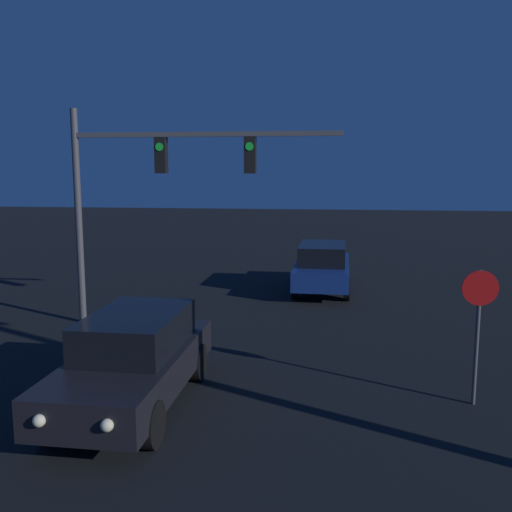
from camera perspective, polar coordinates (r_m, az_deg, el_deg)
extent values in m
cube|color=black|center=(10.18, -12.22, -11.01)|extent=(1.83, 4.46, 0.62)
cube|color=black|center=(10.19, -11.90, -7.31)|extent=(1.53, 2.43, 0.63)
cylinder|color=black|center=(8.85, -10.31, -16.25)|extent=(0.21, 0.72, 0.72)
cylinder|color=black|center=(9.45, -19.90, -14.96)|extent=(0.21, 0.72, 0.72)
cylinder|color=black|center=(11.29, -5.81, -10.51)|extent=(0.21, 0.72, 0.72)
cylinder|color=black|center=(11.77, -13.52, -9.90)|extent=(0.21, 0.72, 0.72)
sphere|color=#F9EFC6|center=(8.07, -14.67, -16.06)|extent=(0.18, 0.18, 0.18)
sphere|color=#F9EFC6|center=(8.47, -20.87, -15.14)|extent=(0.18, 0.18, 0.18)
cube|color=navy|center=(19.24, 6.65, -1.49)|extent=(1.85, 4.47, 0.62)
cube|color=black|center=(18.92, 6.66, 0.25)|extent=(1.54, 2.44, 0.63)
cylinder|color=black|center=(20.69, 4.55, -1.60)|extent=(0.21, 0.72, 0.72)
cylinder|color=black|center=(20.64, 9.00, -1.71)|extent=(0.21, 0.72, 0.72)
cylinder|color=black|center=(18.00, 3.92, -3.17)|extent=(0.21, 0.72, 0.72)
cylinder|color=black|center=(17.94, 9.04, -3.29)|extent=(0.21, 0.72, 0.72)
sphere|color=#F9EFC6|center=(21.45, 5.59, -0.24)|extent=(0.18, 0.18, 0.18)
sphere|color=#F9EFC6|center=(21.42, 8.15, -0.30)|extent=(0.18, 0.18, 0.18)
cylinder|color=#4C4C51|center=(15.58, -17.32, 3.63)|extent=(0.18, 0.18, 5.58)
cube|color=#4C4C51|center=(14.47, -5.13, 12.03)|extent=(6.78, 0.12, 0.12)
cube|color=black|center=(14.73, -9.46, 9.91)|extent=(0.28, 0.28, 0.90)
cylinder|color=green|center=(14.59, -9.66, 10.71)|extent=(0.20, 0.02, 0.20)
cube|color=black|center=(14.25, -0.58, 10.06)|extent=(0.28, 0.28, 0.90)
cylinder|color=green|center=(14.11, -0.67, 10.90)|extent=(0.20, 0.02, 0.20)
cylinder|color=#4C4C51|center=(10.59, 21.22, -7.68)|extent=(0.07, 0.07, 2.38)
cylinder|color=red|center=(10.36, 21.52, -3.00)|extent=(0.60, 0.03, 0.60)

